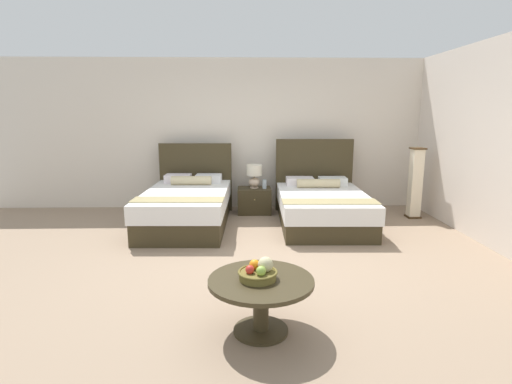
% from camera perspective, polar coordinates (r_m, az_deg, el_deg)
% --- Properties ---
extents(ground_plane, '(9.94, 9.21, 0.02)m').
position_cam_1_polar(ground_plane, '(5.05, 0.21, -9.43)').
color(ground_plane, gray).
extents(wall_back, '(9.94, 0.12, 2.75)m').
position_cam_1_polar(wall_back, '(7.54, -0.43, 8.25)').
color(wall_back, beige).
rests_on(wall_back, ground).
extents(wall_side_right, '(0.12, 4.81, 2.75)m').
position_cam_1_polar(wall_side_right, '(6.11, 31.49, 5.87)').
color(wall_side_right, silver).
rests_on(wall_side_right, ground).
extents(bed_near_window, '(1.34, 2.19, 1.24)m').
position_cam_1_polar(bed_near_window, '(6.45, -9.80, -1.91)').
color(bed_near_window, '#382F1B').
rests_on(bed_near_window, ground).
extents(bed_near_corner, '(1.42, 2.08, 1.31)m').
position_cam_1_polar(bed_near_corner, '(6.51, 9.37, -1.92)').
color(bed_near_corner, '#382F1B').
rests_on(bed_near_corner, ground).
extents(nightstand, '(0.59, 0.50, 0.45)m').
position_cam_1_polar(nightstand, '(7.16, -0.24, -1.22)').
color(nightstand, '#382F1B').
rests_on(nightstand, ground).
extents(table_lamp, '(0.28, 0.28, 0.42)m').
position_cam_1_polar(table_lamp, '(7.09, -0.25, 2.55)').
color(table_lamp, beige).
rests_on(table_lamp, nightstand).
extents(vase, '(0.08, 0.08, 0.16)m').
position_cam_1_polar(vase, '(7.07, 1.21, 1.13)').
color(vase, silver).
rests_on(vase, nightstand).
extents(coffee_table, '(0.86, 0.86, 0.46)m').
position_cam_1_polar(coffee_table, '(3.33, 0.71, -14.20)').
color(coffee_table, '#382F1B').
rests_on(coffee_table, ground).
extents(fruit_bowl, '(0.32, 0.32, 0.18)m').
position_cam_1_polar(fruit_bowl, '(3.26, 0.40, -11.38)').
color(fruit_bowl, brown).
rests_on(fruit_bowl, coffee_table).
extents(floor_lamp_corner, '(0.22, 0.22, 1.20)m').
position_cam_1_polar(floor_lamp_corner, '(7.29, 21.85, 1.19)').
color(floor_lamp_corner, '#422D15').
rests_on(floor_lamp_corner, ground).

